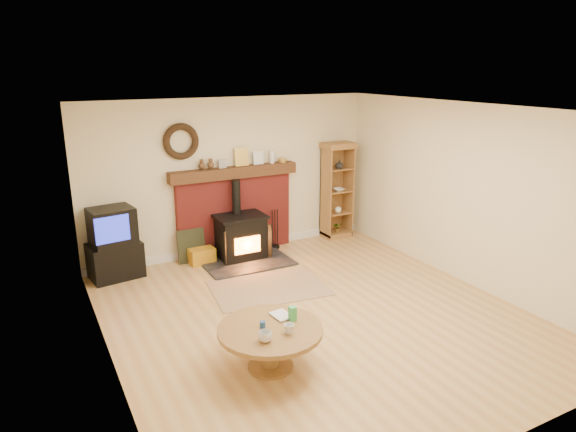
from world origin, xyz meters
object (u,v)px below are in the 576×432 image
tv_unit (114,245)px  curio_cabinet (336,190)px  wood_stove (242,238)px  coffee_table (271,335)px

tv_unit → curio_cabinet: size_ratio=0.62×
wood_stove → tv_unit: 1.99m
tv_unit → curio_cabinet: (3.99, 0.08, 0.37)m
wood_stove → coffee_table: bearing=-107.6°
wood_stove → curio_cabinet: size_ratio=0.80×
wood_stove → coffee_table: (-0.98, -3.08, 0.02)m
tv_unit → wood_stove: bearing=-5.6°
coffee_table → curio_cabinet: bearing=48.2°
tv_unit → curio_cabinet: bearing=1.2°
curio_cabinet → coffee_table: bearing=-131.8°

